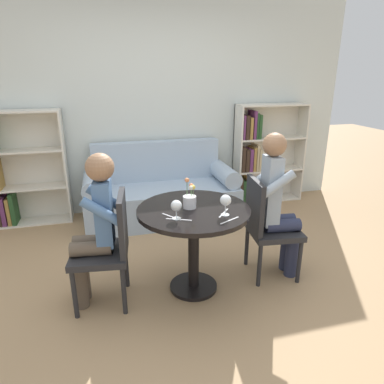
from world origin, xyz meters
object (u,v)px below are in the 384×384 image
(chair_left, at_px, (109,245))
(person_right, at_px, (278,204))
(bookshelf_right, at_px, (260,154))
(wine_glass_left, at_px, (176,206))
(wine_glass_right, at_px, (226,201))
(couch, at_px, (161,194))
(person_left, at_px, (95,227))
(bookshelf_left, at_px, (12,173))
(chair_right, at_px, (266,224))
(flower_vase, at_px, (190,199))

(chair_left, height_order, person_right, person_right)
(person_right, bearing_deg, bookshelf_right, -14.58)
(wine_glass_left, xyz_separation_m, wine_glass_right, (0.37, -0.03, 0.01))
(couch, relative_size, person_left, 1.51)
(person_right, relative_size, wine_glass_left, 8.97)
(bookshelf_left, bearing_deg, chair_right, -36.98)
(bookshelf_left, bearing_deg, wine_glass_right, -46.82)
(wine_glass_left, bearing_deg, bookshelf_right, 51.12)
(bookshelf_left, bearing_deg, bookshelf_right, 0.01)
(couch, distance_m, flower_vase, 1.62)
(person_left, relative_size, wine_glass_right, 7.55)
(bookshelf_left, distance_m, person_left, 2.05)
(wine_glass_left, relative_size, flower_vase, 0.60)
(bookshelf_left, height_order, wine_glass_left, bookshelf_left)
(chair_right, bearing_deg, chair_left, 98.05)
(bookshelf_left, distance_m, flower_vase, 2.48)
(wine_glass_left, bearing_deg, person_right, 11.83)
(bookshelf_left, relative_size, person_left, 1.11)
(person_left, xyz_separation_m, wine_glass_left, (0.59, -0.18, 0.18))
(person_left, distance_m, flower_vase, 0.75)
(person_right, height_order, wine_glass_right, person_right)
(chair_right, xyz_separation_m, wine_glass_left, (-0.84, -0.21, 0.34))
(bookshelf_right, bearing_deg, chair_right, -113.28)
(bookshelf_right, relative_size, flower_vase, 5.60)
(chair_right, distance_m, person_left, 1.44)
(chair_right, height_order, wine_glass_left, chair_right)
(chair_left, bearing_deg, bookshelf_left, -143.31)
(flower_vase, bearing_deg, wine_glass_left, -128.75)
(bookshelf_right, bearing_deg, wine_glass_right, -121.57)
(chair_left, xyz_separation_m, wine_glass_right, (0.87, -0.19, 0.35))
(bookshelf_right, distance_m, chair_left, 2.80)
(chair_right, bearing_deg, couch, 29.92)
(chair_left, bearing_deg, person_left, -94.81)
(chair_left, relative_size, wine_glass_right, 5.61)
(person_right, bearing_deg, wine_glass_right, 117.55)
(bookshelf_right, xyz_separation_m, person_left, (-2.20, -1.82, -0.02))
(person_left, bearing_deg, couch, 161.12)
(person_right, relative_size, wine_glass_right, 8.04)
(person_left, xyz_separation_m, flower_vase, (0.73, -0.00, 0.15))
(person_right, distance_m, wine_glass_right, 0.63)
(flower_vase, bearing_deg, chair_left, -178.44)
(person_right, xyz_separation_m, wine_glass_right, (-0.56, -0.22, 0.17))
(person_left, distance_m, wine_glass_left, 0.64)
(bookshelf_left, xyz_separation_m, wine_glass_left, (1.53, -2.00, 0.20))
(chair_left, bearing_deg, wine_glass_right, 84.79)
(bookshelf_right, bearing_deg, person_left, -140.46)
(couch, height_order, chair_left, couch)
(bookshelf_right, relative_size, person_left, 1.11)
(wine_glass_left, bearing_deg, wine_glass_right, -4.03)
(chair_right, bearing_deg, person_right, -94.14)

